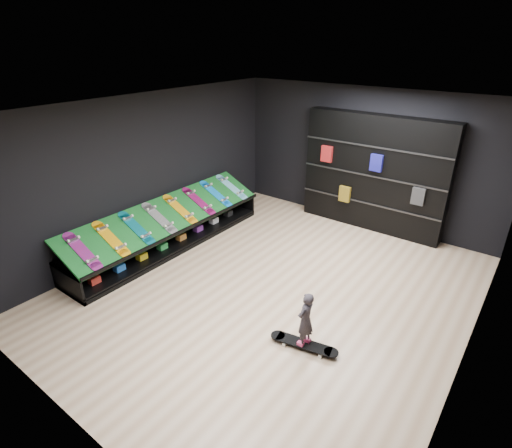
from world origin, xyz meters
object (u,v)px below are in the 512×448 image
Objects in this scene: back_shelving at (374,174)px; display_rack at (170,235)px; child at (305,329)px; floor_skateboard at (304,345)px.

display_rack is at bearing -130.91° from back_shelving.
floor_skateboard is at bearing 180.00° from child.
back_shelving is 4.44m from child.
display_rack is at bearing -100.83° from child.
back_shelving reaches higher than display_rack.
child is at bearing -78.61° from back_shelving.
back_shelving is 6.33× the size of child.
display_rack is 3.86m from floor_skateboard.
back_shelving is at bearing 89.97° from floor_skateboard.
back_shelving reaches higher than child.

